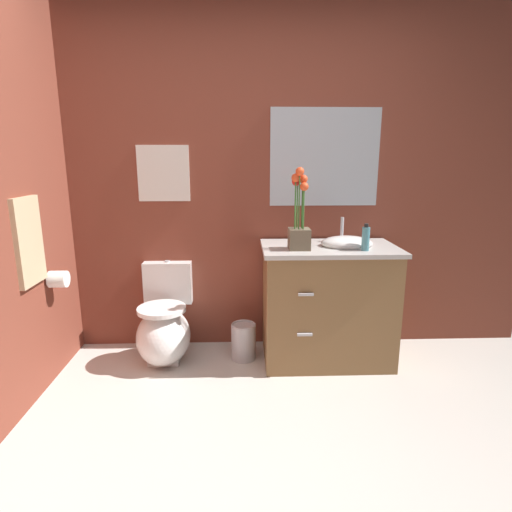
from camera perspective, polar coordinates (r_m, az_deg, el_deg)
name	(u,v)px	position (r m, az deg, el deg)	size (l,w,h in m)	color
wall_back	(271,185)	(3.14, 2.05, 9.72)	(4.00, 0.05, 2.50)	brown
toilet	(165,328)	(3.12, -12.47, -9.67)	(0.38, 0.59, 0.69)	white
vanity_cabinet	(328,302)	(3.04, 9.82, -6.29)	(0.94, 0.56, 1.03)	brown
flower_vase	(299,220)	(2.77, 5.99, 4.91)	(0.14, 0.14, 0.54)	brown
soap_bottle	(366,238)	(2.82, 14.84, 2.36)	(0.05, 0.05, 0.18)	teal
trash_bin	(244,341)	(3.11, -1.72, -11.60)	(0.18, 0.18, 0.27)	#B7B7BC
wall_poster	(163,173)	(3.15, -12.61, 11.02)	(0.37, 0.01, 0.40)	silver
wall_mirror	(325,158)	(3.15, 9.41, 13.21)	(0.80, 0.01, 0.70)	#B2BCC6
hanging_towel	(29,241)	(2.77, -28.76, 1.77)	(0.03, 0.28, 0.52)	tan
toilet_paper_roll	(58,279)	(2.99, -25.52, -2.89)	(0.11, 0.11, 0.11)	white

